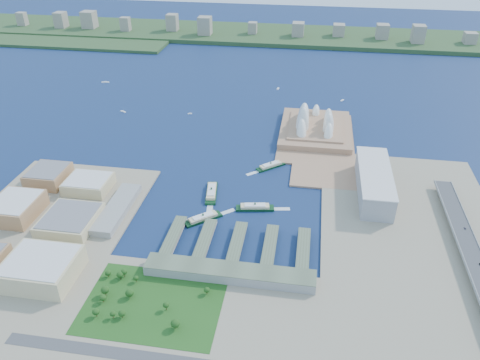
% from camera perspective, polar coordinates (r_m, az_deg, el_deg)
% --- Properties ---
extents(ground, '(3000.00, 3000.00, 0.00)m').
position_cam_1_polar(ground, '(666.63, -0.48, -3.93)').
color(ground, '#0E2043').
rests_on(ground, ground).
extents(west_land, '(220.00, 390.00, 3.00)m').
position_cam_1_polar(west_land, '(670.82, -23.81, -6.64)').
color(west_land, gray).
rests_on(west_land, ground).
extents(south_land, '(720.00, 180.00, 3.00)m').
position_cam_1_polar(south_land, '(511.69, -4.56, -17.28)').
color(south_land, gray).
rests_on(south_land, ground).
extents(east_land, '(240.00, 500.00, 3.00)m').
position_cam_1_polar(east_land, '(636.79, 20.76, -8.11)').
color(east_land, gray).
rests_on(east_land, ground).
extents(peninsula, '(135.00, 220.00, 3.00)m').
position_cam_1_polar(peninsula, '(884.22, 9.27, 5.19)').
color(peninsula, '#9F7657').
rests_on(peninsula, ground).
extents(far_shore, '(2200.00, 260.00, 12.00)m').
position_cam_1_polar(far_shore, '(1566.10, 5.76, 17.14)').
color(far_shore, '#2D4926').
rests_on(far_shore, ground).
extents(opera_house, '(134.00, 180.00, 58.00)m').
position_cam_1_polar(opera_house, '(889.74, 9.30, 7.52)').
color(opera_house, white).
rests_on(opera_house, peninsula).
extents(toaster_building, '(45.00, 155.00, 35.00)m').
position_cam_1_polar(toaster_building, '(723.55, 16.02, -0.26)').
color(toaster_building, gray).
rests_on(toaster_building, east_land).
extents(expressway, '(26.00, 340.00, 11.85)m').
position_cam_1_polar(expressway, '(641.56, 26.29, -8.38)').
color(expressway, gray).
rests_on(expressway, east_land).
extents(west_buildings, '(200.00, 280.00, 27.00)m').
position_cam_1_polar(west_buildings, '(685.72, -22.65, -3.92)').
color(west_buildings, '#9E754F').
rests_on(west_buildings, west_land).
extents(ferry_wharves, '(184.00, 90.00, 9.30)m').
position_cam_1_polar(ferry_wharves, '(602.95, -0.35, -7.75)').
color(ferry_wharves, '#4F5C45').
rests_on(ferry_wharves, ground).
extents(terminal_building, '(200.00, 28.00, 12.00)m').
position_cam_1_polar(terminal_building, '(555.22, -1.28, -11.26)').
color(terminal_building, gray).
rests_on(terminal_building, south_land).
extents(park, '(150.00, 110.00, 16.00)m').
position_cam_1_polar(park, '(531.75, -10.60, -14.01)').
color(park, '#194714').
rests_on(park, south_land).
extents(far_skyline, '(1900.00, 140.00, 55.00)m').
position_cam_1_polar(far_skyline, '(1538.88, 5.77, 18.17)').
color(far_skyline, gray).
rests_on(far_skyline, far_shore).
extents(ferry_a, '(23.98, 61.97, 11.42)m').
position_cam_1_polar(ferry_a, '(703.74, -3.50, -1.34)').
color(ferry_a, '#0C3316').
rests_on(ferry_a, ground).
extents(ferry_b, '(47.14, 43.44, 9.68)m').
position_cam_1_polar(ferry_b, '(774.44, 3.77, 1.86)').
color(ferry_b, '#0C3316').
rests_on(ferry_b, ground).
extents(ferry_c, '(50.48, 45.62, 10.28)m').
position_cam_1_polar(ferry_c, '(650.10, -4.52, -4.52)').
color(ferry_c, '#0C3316').
rests_on(ferry_c, ground).
extents(ferry_d, '(56.06, 22.69, 10.31)m').
position_cam_1_polar(ferry_d, '(670.28, 1.83, -3.19)').
color(ferry_d, '#0C3316').
rests_on(ferry_d, ground).
extents(boat_a, '(13.88, 9.28, 2.66)m').
position_cam_1_polar(boat_a, '(1013.70, -14.06, 8.12)').
color(boat_a, white).
rests_on(boat_a, ground).
extents(boat_b, '(9.22, 6.50, 2.36)m').
position_cam_1_polar(boat_b, '(979.37, -6.12, 8.06)').
color(boat_b, white).
rests_on(boat_b, ground).
extents(boat_c, '(8.89, 11.14, 2.52)m').
position_cam_1_polar(boat_c, '(1066.14, 12.35, 9.49)').
color(boat_c, white).
rests_on(boat_c, ground).
extents(boat_d, '(18.19, 7.08, 3.00)m').
position_cam_1_polar(boat_d, '(1196.73, -16.10, 11.40)').
color(boat_d, white).
rests_on(boat_d, ground).
extents(boat_e, '(5.55, 12.72, 3.02)m').
position_cam_1_polar(boat_e, '(1113.18, 4.65, 11.06)').
color(boat_e, white).
rests_on(boat_e, ground).
extents(car_b, '(1.29, 3.71, 1.22)m').
position_cam_1_polar(car_b, '(623.71, 27.23, -9.13)').
color(car_b, slate).
rests_on(car_b, expressway).
extents(car_c, '(1.96, 4.81, 1.40)m').
position_cam_1_polar(car_c, '(677.16, 25.76, -5.30)').
color(car_c, slate).
rests_on(car_c, expressway).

